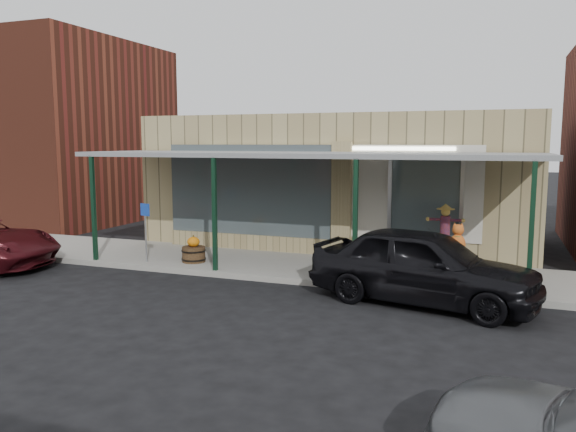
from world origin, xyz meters
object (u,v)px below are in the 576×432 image
(parked_sedan, at_px, (424,266))
(handicap_sign, at_px, (145,224))
(barrel_scarecrow, at_px, (444,245))
(barrel_pumpkin, at_px, (194,252))

(parked_sedan, bearing_deg, handicap_sign, 95.14)
(barrel_scarecrow, distance_m, barrel_pumpkin, 6.67)
(barrel_pumpkin, distance_m, parked_sedan, 6.40)
(barrel_scarecrow, relative_size, handicap_sign, 1.03)
(handicap_sign, distance_m, parked_sedan, 7.51)
(barrel_pumpkin, relative_size, parked_sedan, 0.15)
(barrel_pumpkin, bearing_deg, barrel_scarecrow, 16.12)
(barrel_scarecrow, height_order, parked_sedan, barrel_scarecrow)
(barrel_pumpkin, height_order, handicap_sign, handicap_sign)
(handicap_sign, height_order, parked_sedan, handicap_sign)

